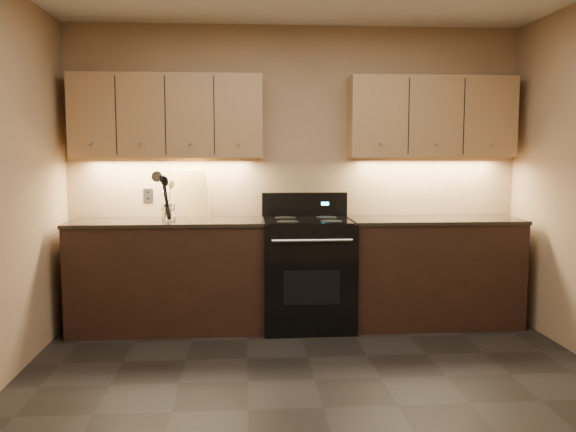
# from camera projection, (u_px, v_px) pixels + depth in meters

# --- Properties ---
(floor) EXTENTS (4.00, 4.00, 0.00)m
(floor) POSITION_uv_depth(u_px,v_px,m) (323.00, 408.00, 3.59)
(floor) COLOR black
(floor) RESTS_ON ground
(wall_back) EXTENTS (4.00, 0.04, 2.60)m
(wall_back) POSITION_uv_depth(u_px,v_px,m) (295.00, 174.00, 5.44)
(wall_back) COLOR tan
(wall_back) RESTS_ON ground
(counter_left) EXTENTS (1.62, 0.62, 0.93)m
(counter_left) POSITION_uv_depth(u_px,v_px,m) (169.00, 275.00, 5.15)
(counter_left) COLOR black
(counter_left) RESTS_ON ground
(counter_right) EXTENTS (1.46, 0.62, 0.93)m
(counter_right) POSITION_uv_depth(u_px,v_px,m) (433.00, 271.00, 5.31)
(counter_right) COLOR black
(counter_right) RESTS_ON ground
(stove) EXTENTS (0.76, 0.68, 1.14)m
(stove) POSITION_uv_depth(u_px,v_px,m) (307.00, 272.00, 5.22)
(stove) COLOR black
(stove) RESTS_ON ground
(upper_cab_left) EXTENTS (1.60, 0.30, 0.70)m
(upper_cab_left) POSITION_uv_depth(u_px,v_px,m) (168.00, 116.00, 5.16)
(upper_cab_left) COLOR #A68753
(upper_cab_left) RESTS_ON wall_back
(upper_cab_right) EXTENTS (1.44, 0.30, 0.70)m
(upper_cab_right) POSITION_uv_depth(u_px,v_px,m) (431.00, 117.00, 5.32)
(upper_cab_right) COLOR #A68753
(upper_cab_right) RESTS_ON wall_back
(outlet_plate) EXTENTS (0.08, 0.01, 0.12)m
(outlet_plate) POSITION_uv_depth(u_px,v_px,m) (148.00, 195.00, 5.36)
(outlet_plate) COLOR #B2B5BA
(outlet_plate) RESTS_ON wall_back
(utensil_crock) EXTENTS (0.12, 0.12, 0.14)m
(utensil_crock) POSITION_uv_depth(u_px,v_px,m) (169.00, 213.00, 5.06)
(utensil_crock) COLOR white
(utensil_crock) RESTS_ON counter_left
(cutting_board) EXTENTS (0.34, 0.18, 0.42)m
(cutting_board) POSITION_uv_depth(u_px,v_px,m) (190.00, 193.00, 5.35)
(cutting_board) COLOR #D4BB72
(cutting_board) RESTS_ON counter_left
(wooden_spoon) EXTENTS (0.12, 0.15, 0.34)m
(wooden_spoon) POSITION_uv_depth(u_px,v_px,m) (165.00, 199.00, 5.05)
(wooden_spoon) COLOR #D4BB72
(wooden_spoon) RESTS_ON utensil_crock
(black_spoon) EXTENTS (0.09, 0.14, 0.37)m
(black_spoon) POSITION_uv_depth(u_px,v_px,m) (169.00, 197.00, 5.06)
(black_spoon) COLOR black
(black_spoon) RESTS_ON utensil_crock
(black_turner) EXTENTS (0.15, 0.11, 0.38)m
(black_turner) POSITION_uv_depth(u_px,v_px,m) (168.00, 197.00, 5.03)
(black_turner) COLOR black
(black_turner) RESTS_ON utensil_crock
(steel_spatula) EXTENTS (0.17, 0.12, 0.38)m
(steel_spatula) POSITION_uv_depth(u_px,v_px,m) (171.00, 197.00, 5.05)
(steel_spatula) COLOR silver
(steel_spatula) RESTS_ON utensil_crock
(steel_skimmer) EXTENTS (0.23, 0.13, 0.41)m
(steel_skimmer) POSITION_uv_depth(u_px,v_px,m) (173.00, 195.00, 5.04)
(steel_skimmer) COLOR silver
(steel_skimmer) RESTS_ON utensil_crock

